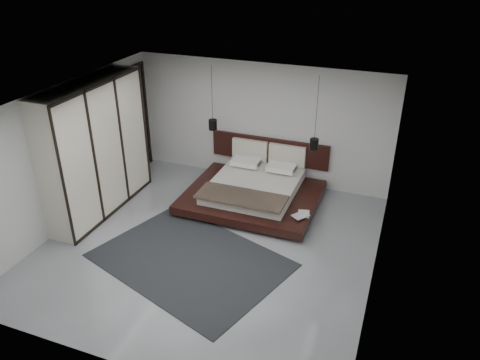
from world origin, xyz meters
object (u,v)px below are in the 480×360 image
at_px(bed, 254,189).
at_px(pendant_right, 314,144).
at_px(pendant_left, 213,124).
at_px(wardrobe, 95,149).
at_px(lattice_screen, 138,120).
at_px(rug, 190,260).

xyz_separation_m(bed, pendant_right, (1.16, 0.45, 1.07)).
distance_m(pendant_left, wardrobe, 2.60).
height_order(lattice_screen, wardrobe, wardrobe).
bearing_deg(pendant_left, pendant_right, 0.00).
xyz_separation_m(lattice_screen, pendant_right, (4.34, -0.10, 0.06)).
relative_size(wardrobe, rug, 0.86).
relative_size(pendant_left, rug, 0.44).
relative_size(bed, pendant_right, 1.80).
xyz_separation_m(pendant_left, rug, (0.79, -2.92, -1.47)).
bearing_deg(lattice_screen, rug, -46.94).
bearing_deg(pendant_right, bed, -158.85).
bearing_deg(wardrobe, rug, -21.75).
bearing_deg(pendant_right, pendant_left, 180.00).
relative_size(bed, rug, 0.86).
bearing_deg(rug, bed, 81.68).
distance_m(pendant_left, pendant_right, 2.32).
height_order(lattice_screen, pendant_left, pendant_left).
relative_size(pendant_right, wardrobe, 0.55).
relative_size(lattice_screen, rug, 0.80).
relative_size(lattice_screen, wardrobe, 0.92).
bearing_deg(lattice_screen, pendant_right, -1.28).
height_order(bed, wardrobe, wardrobe).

